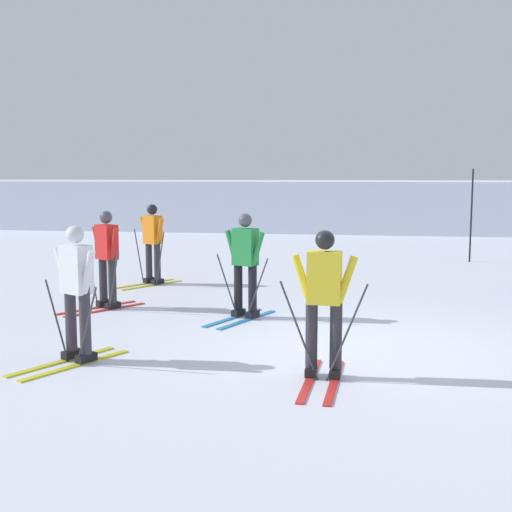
{
  "coord_description": "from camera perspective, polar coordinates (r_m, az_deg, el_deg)",
  "views": [
    {
      "loc": [
        -0.0,
        -8.53,
        2.33
      ],
      "look_at": [
        -1.78,
        2.69,
        0.9
      ],
      "focal_mm": 45.4,
      "sensor_mm": 36.0,
      "label": 1
    }
  ],
  "objects": [
    {
      "name": "skier_yellow",
      "position": [
        7.41,
        6.02,
        -3.86
      ],
      "size": [
        1.0,
        1.62,
        1.71
      ],
      "color": "red",
      "rests_on": "ground"
    },
    {
      "name": "far_snow_ridge",
      "position": [
        30.14,
        9.02,
        4.6
      ],
      "size": [
        80.0,
        9.6,
        2.06
      ],
      "primitive_type": "cube",
      "color": "silver",
      "rests_on": "ground"
    },
    {
      "name": "skier_green",
      "position": [
        10.49,
        -0.98,
        -0.57
      ],
      "size": [
        0.98,
        1.61,
        1.71
      ],
      "color": "#237AC6",
      "rests_on": "ground"
    },
    {
      "name": "skier_white",
      "position": [
        8.32,
        -15.56,
        -2.87
      ],
      "size": [
        1.07,
        1.59,
        1.71
      ],
      "color": "gold",
      "rests_on": "ground"
    },
    {
      "name": "skier_red",
      "position": [
        11.55,
        -13.03,
        -0.04
      ],
      "size": [
        1.21,
        1.53,
        1.71
      ],
      "color": "red",
      "rests_on": "ground"
    },
    {
      "name": "skier_orange",
      "position": [
        13.94,
        -9.11,
        1.26
      ],
      "size": [
        1.18,
        1.55,
        1.71
      ],
      "color": "gold",
      "rests_on": "ground"
    },
    {
      "name": "trail_marker_pole",
      "position": [
        18.26,
        18.44,
        3.39
      ],
      "size": [
        0.05,
        0.05,
        2.49
      ],
      "primitive_type": "cylinder",
      "color": "black",
      "rests_on": "ground"
    },
    {
      "name": "ground_plane",
      "position": [
        8.84,
        8.78,
        -8.18
      ],
      "size": [
        120.0,
        120.0,
        0.0
      ],
      "primitive_type": "plane",
      "color": "silver"
    }
  ]
}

